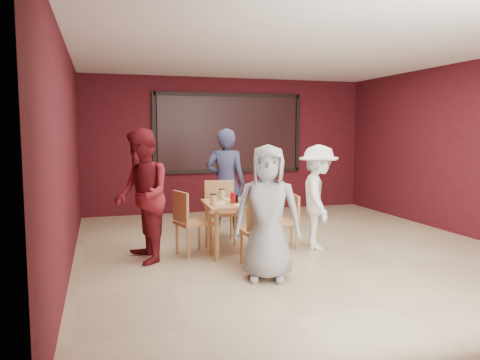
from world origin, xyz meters
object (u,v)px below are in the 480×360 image
object	(u,v)px
chair_right	(289,218)
diner_front	(268,213)
dining_table	(237,208)
diner_back	(226,183)
diner_right	(318,197)
diner_left	(142,196)
chair_left	(189,219)
chair_back	(220,208)
chair_front	(261,227)

from	to	relation	value
chair_right	diner_front	world-z (taller)	diner_front
diner_front	dining_table	bearing A→B (deg)	110.51
diner_back	dining_table	bearing A→B (deg)	101.74
dining_table	diner_back	size ratio (longest dim) A/B	0.55
diner_front	diner_right	world-z (taller)	diner_front
dining_table	diner_left	size ratio (longest dim) A/B	0.55
chair_right	diner_left	distance (m)	2.15
chair_left	diner_back	xyz separation A→B (m)	(0.79, 1.01, 0.36)
chair_right	diner_left	xyz separation A→B (m)	(-2.10, -0.16, 0.43)
chair_left	diner_left	distance (m)	0.74
chair_right	diner_front	size ratio (longest dim) A/B	0.50
dining_table	diner_back	distance (m)	1.09
chair_left	diner_right	world-z (taller)	diner_right
diner_left	diner_right	xyz separation A→B (m)	(2.49, 0.00, -0.12)
diner_back	diner_left	size ratio (longest dim) A/B	1.00
dining_table	diner_front	distance (m)	1.24
chair_left	diner_front	world-z (taller)	diner_front
dining_table	diner_back	bearing A→B (deg)	83.75
dining_table	chair_back	size ratio (longest dim) A/B	1.01
dining_table	diner_right	xyz separation A→B (m)	(1.19, -0.09, 0.12)
diner_back	diner_left	distance (m)	1.82
diner_front	chair_front	bearing A→B (deg)	100.61
chair_back	diner_left	bearing A→B (deg)	-147.88
chair_left	diner_back	distance (m)	1.33
diner_right	dining_table	bearing A→B (deg)	105.03
chair_right	diner_right	world-z (taller)	diner_right
chair_front	diner_back	world-z (taller)	diner_back
chair_right	diner_back	xyz separation A→B (m)	(-0.68, 0.99, 0.43)
chair_left	chair_right	distance (m)	1.48
chair_back	diner_right	xyz separation A→B (m)	(1.26, -0.78, 0.22)
dining_table	chair_right	distance (m)	0.82
chair_right	chair_back	bearing A→B (deg)	144.28
diner_right	diner_back	bearing A→B (deg)	62.31
dining_table	chair_left	xyz separation A→B (m)	(-0.67, 0.05, -0.13)
chair_front	diner_right	xyz separation A→B (m)	(1.12, 0.72, 0.23)
diner_front	diner_back	world-z (taller)	diner_back
chair_front	diner_left	bearing A→B (deg)	152.23
chair_front	diner_front	distance (m)	0.50
dining_table	chair_right	size ratio (longest dim) A/B	1.23
diner_front	chair_left	bearing A→B (deg)	138.39
chair_left	diner_back	world-z (taller)	diner_back
chair_front	diner_left	size ratio (longest dim) A/B	0.53
chair_front	diner_front	bearing A→B (deg)	-100.21
dining_table	chair_front	xyz separation A→B (m)	(0.07, -0.81, -0.10)
chair_front	diner_front	size ratio (longest dim) A/B	0.60
chair_back	diner_left	xyz separation A→B (m)	(-1.24, -0.78, 0.34)
chair_front	diner_right	size ratio (longest dim) A/B	0.62
chair_left	diner_front	bearing A→B (deg)	-62.43
chair_right	diner_right	size ratio (longest dim) A/B	0.52
diner_front	diner_back	bearing A→B (deg)	107.75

